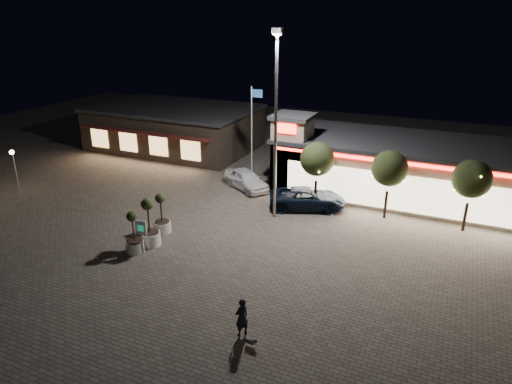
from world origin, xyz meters
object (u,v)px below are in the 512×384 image
at_px(pickup_truck, 308,198).
at_px(white_sedan, 246,179).
at_px(planter_left, 162,220).
at_px(valet_sign, 141,231).
at_px(planter_mid, 134,240).
at_px(pedestrian, 242,317).

xyz_separation_m(pickup_truck, white_sedan, (-5.71, 1.75, 0.02)).
height_order(planter_left, valet_sign, planter_left).
relative_size(pickup_truck, white_sedan, 1.19).
distance_m(white_sedan, planter_mid, 12.23).
bearing_deg(planter_left, pickup_truck, 46.03).
relative_size(pickup_truck, valet_sign, 2.57).
bearing_deg(valet_sign, planter_left, 102.07).
distance_m(white_sedan, pedestrian, 17.89).
distance_m(pickup_truck, valet_sign, 12.36).
height_order(planter_mid, valet_sign, planter_mid).
bearing_deg(white_sedan, valet_sign, -151.95).
bearing_deg(planter_left, valet_sign, -77.93).
bearing_deg(white_sedan, planter_mid, -154.57).
xyz_separation_m(pickup_truck, valet_sign, (-6.68, -10.38, 0.73)).
xyz_separation_m(pickup_truck, pedestrian, (1.76, -14.51, 0.15)).
relative_size(pickup_truck, planter_mid, 2.09).
relative_size(pedestrian, planter_mid, 0.70).
bearing_deg(pedestrian, pickup_truck, -142.69).
height_order(pedestrian, planter_left, planter_left).
bearing_deg(valet_sign, white_sedan, 85.42).
height_order(white_sedan, planter_left, planter_left).
distance_m(white_sedan, planter_left, 9.43).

